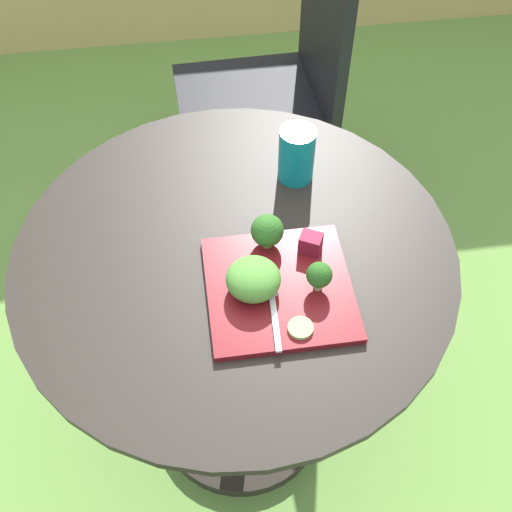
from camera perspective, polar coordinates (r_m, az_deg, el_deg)
ground_plane at (r=1.77m, az=-1.34°, el=-14.35°), size 12.00×12.00×0.00m
patio_table at (r=1.38m, az=-1.68°, el=-6.95°), size 0.82×0.82×0.72m
patio_chair at (r=1.88m, az=2.49°, el=16.16°), size 0.45×0.45×0.90m
salad_plate at (r=1.09m, az=2.12°, el=-2.99°), size 0.25×0.25×0.01m
drinking_glass at (r=1.24m, az=3.71°, el=9.02°), size 0.07×0.07×0.12m
fork at (r=1.06m, az=1.56°, el=-4.40°), size 0.03×0.15×0.00m
lettuce_mound at (r=1.05m, az=-0.24°, el=-2.12°), size 0.09×0.09×0.06m
broccoli_floret_0 at (r=1.05m, az=5.80°, el=-1.76°), size 0.05×0.05×0.06m
broccoli_floret_1 at (r=1.11m, az=1.04°, el=2.32°), size 0.06×0.06×0.07m
cucumber_slice_0 at (r=1.03m, az=4.09°, el=-6.57°), size 0.04×0.04×0.01m
beet_chunk_0 at (r=1.12m, az=5.01°, el=1.17°), size 0.05×0.05×0.04m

